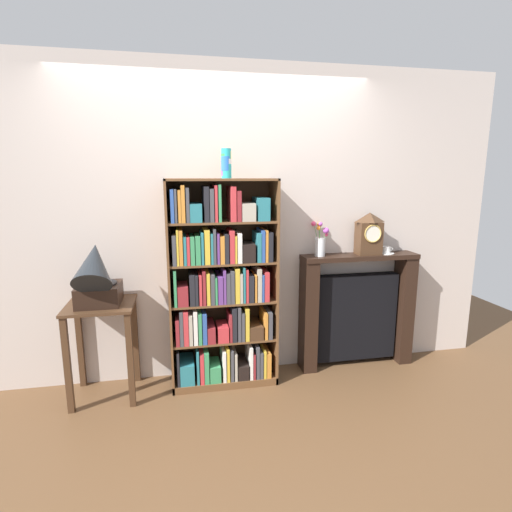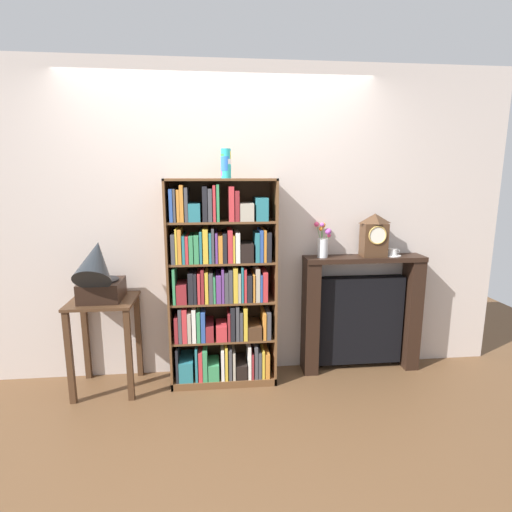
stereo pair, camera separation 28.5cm
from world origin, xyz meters
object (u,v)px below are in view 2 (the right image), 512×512
Objects in this scene: cup_stack at (226,164)px; teacup_with_saucer at (392,253)px; flower_vase at (323,243)px; side_table_left at (105,325)px; gramophone at (98,272)px; fireplace_mantel at (361,314)px; bookshelf at (221,290)px; mantel_clock at (374,235)px.

cup_stack is 1.60m from teacup_with_saucer.
side_table_left is at bearing -176.22° from flower_vase.
gramophone is 2.21m from fireplace_mantel.
teacup_with_saucer is (1.47, 0.08, 0.26)m from bookshelf.
side_table_left is 2.45m from teacup_with_saucer.
bookshelf reaches higher than mantel_clock.
flower_vase is at bearing -177.19° from fireplace_mantel.
flower_vase reaches higher than teacup_with_saucer.
mantel_clock is at bearing 2.96° from side_table_left.
flower_vase is (0.80, 0.07, -0.64)m from cup_stack.
bookshelf is 1.36m from mantel_clock.
bookshelf is 3.07× the size of gramophone.
cup_stack is 1.59m from side_table_left.
mantel_clock reaches higher than side_table_left.
flower_vase reaches higher than gramophone.
mantel_clock is at bearing -15.89° from fireplace_mantel.
side_table_left is 5.00× the size of teacup_with_saucer.
side_table_left is 1.37× the size of gramophone.
bookshelf is at bearing -175.62° from fireplace_mantel.
teacup_with_saucer is at bearing 0.02° from flower_vase.
teacup_with_saucer reaches higher than fireplace_mantel.
mantel_clock is 1.21× the size of flower_vase.
mantel_clock reaches higher than teacup_with_saucer.
bookshelf is at bearing -177.04° from teacup_with_saucer.
flower_vase reaches higher than fireplace_mantel.
fireplace_mantel is at bearing 5.50° from gramophone.
mantel_clock reaches higher than flower_vase.
flower_vase is 2.00× the size of teacup_with_saucer.
flower_vase is at bearing 3.78° from side_table_left.
side_table_left is 2.50× the size of flower_vase.
mantel_clock is (1.24, 0.07, -0.58)m from cup_stack.
gramophone is at bearing -173.11° from cup_stack.
gramophone reaches higher than side_table_left.
bookshelf is 2.23× the size of side_table_left.
flower_vase is 0.62m from teacup_with_saucer.
side_table_left is at bearing -177.24° from cup_stack.
fireplace_mantel is 3.43× the size of flower_vase.
fireplace_mantel is at bearing 4.32° from cup_stack.
mantel_clock is (2.22, 0.19, 0.22)m from gramophone.
fireplace_mantel is (2.15, 0.21, -0.48)m from gramophone.
teacup_with_saucer is (0.61, 0.00, -0.09)m from flower_vase.
gramophone is (-0.93, -0.11, 0.20)m from bookshelf.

